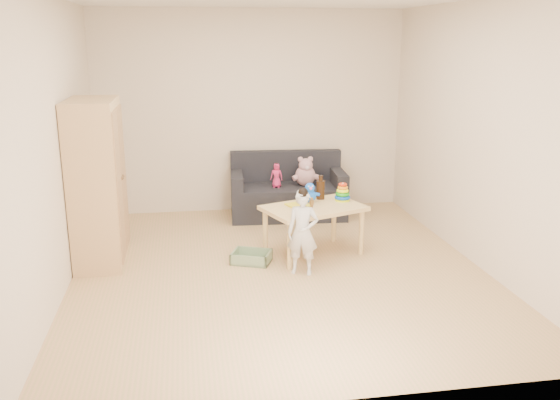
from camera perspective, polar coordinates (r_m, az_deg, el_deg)
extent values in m
plane|color=tan|center=(5.94, -0.08, -6.71)|extent=(4.50, 4.50, 0.00)
plane|color=beige|center=(7.79, -2.79, 8.43)|extent=(4.00, 0.00, 4.00)
plane|color=beige|center=(3.43, 5.99, -0.36)|extent=(4.00, 0.00, 4.00)
plane|color=beige|center=(5.62, -20.72, 4.85)|extent=(0.00, 4.50, 4.50)
plane|color=beige|center=(6.22, 18.51, 5.96)|extent=(0.00, 4.50, 4.50)
cube|color=tan|center=(6.22, -17.19, 1.62)|extent=(0.46, 0.92, 1.66)
cube|color=black|center=(7.63, 0.76, -0.08)|extent=(1.50, 0.83, 0.41)
cube|color=#E0B87B|center=(6.27, 3.23, -2.93)|extent=(1.17, 0.95, 0.53)
imported|color=silver|center=(5.72, 2.19, -3.24)|extent=(0.35, 0.30, 0.82)
imported|color=#E52A69|center=(7.45, -0.33, 2.35)|extent=(0.18, 0.15, 0.30)
cylinder|color=#E5FF0D|center=(6.44, 6.02, 0.03)|extent=(0.16, 0.16, 0.02)
cylinder|color=silver|center=(6.41, 6.04, 0.83)|extent=(0.02, 0.02, 0.19)
torus|color=#0B48B7|center=(6.43, 6.03, 0.27)|extent=(0.17, 0.17, 0.04)
torus|color=#1D9717|center=(6.42, 6.03, 0.59)|extent=(0.15, 0.15, 0.04)
torus|color=#FDFF0D|center=(6.41, 6.04, 0.91)|extent=(0.13, 0.13, 0.04)
torus|color=orange|center=(6.40, 6.05, 1.21)|extent=(0.11, 0.11, 0.03)
torus|color=red|center=(6.40, 6.06, 1.49)|extent=(0.09, 0.09, 0.03)
cylinder|color=black|center=(6.46, 3.92, 0.98)|extent=(0.09, 0.09, 0.20)
cylinder|color=black|center=(6.43, 3.94, 2.00)|extent=(0.04, 0.04, 0.06)
cylinder|color=black|center=(6.43, 3.94, 2.29)|extent=(0.05, 0.05, 0.02)
cube|color=yellow|center=(6.20, 1.78, -0.50)|extent=(0.28, 0.28, 0.02)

